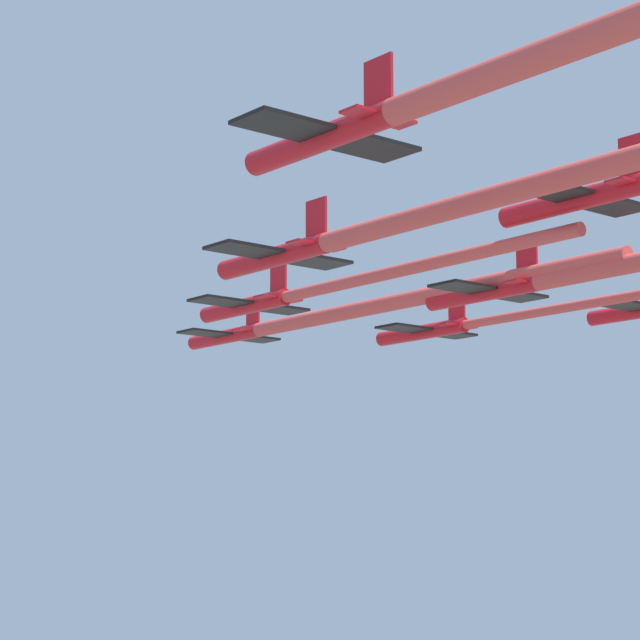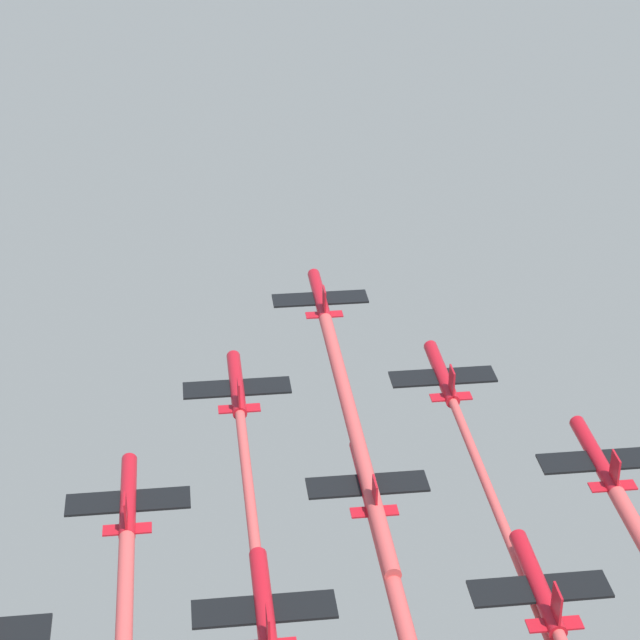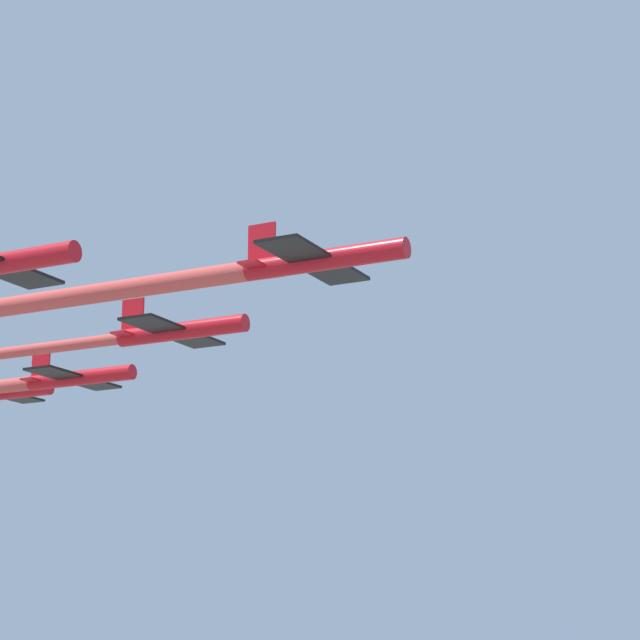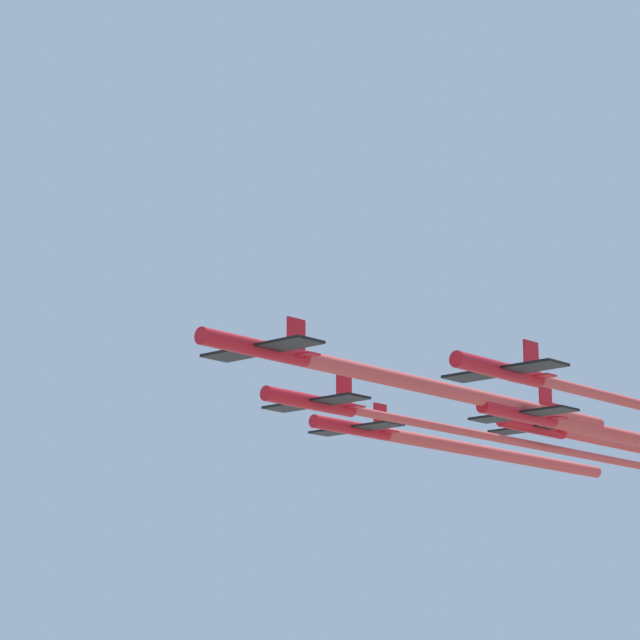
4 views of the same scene
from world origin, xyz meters
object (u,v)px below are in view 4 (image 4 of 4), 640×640
jet_0 (259,348)px  jet_2 (313,402)px  jet_4 (521,414)px  jet_5 (354,428)px  jet_8 (535,427)px  jet_1 (502,370)px

jet_0 → jet_2: size_ratio=1.00×
jet_0 → jet_4: 33.37m
jet_4 → jet_5: jet_5 is taller
jet_0 → jet_5: size_ratio=1.00×
jet_0 → jet_2: bearing=-59.5°
jet_4 → jet_0: bearing=90.0°
jet_5 → jet_8: (-11.15, 15.82, 1.02)m
jet_0 → jet_5: bearing=-59.5°
jet_0 → jet_8: size_ratio=1.00×
jet_1 → jet_5: (-27.34, -19.93, 0.68)m
jet_0 → jet_2: jet_0 is taller
jet_1 → jet_2: 19.63m
jet_2 → jet_8: size_ratio=1.00×
jet_1 → jet_8: (-38.49, -4.11, 1.71)m
jet_0 → jet_1: (-11.15, 15.82, -0.47)m
jet_1 → jet_4: 19.36m
jet_5 → jet_8: 19.38m
jet_5 → jet_8: bearing=-120.5°
jet_2 → jet_5: size_ratio=1.00×
jet_2 → jet_4: 19.35m
jet_1 → jet_5: jet_5 is taller
jet_1 → jet_8: 38.75m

